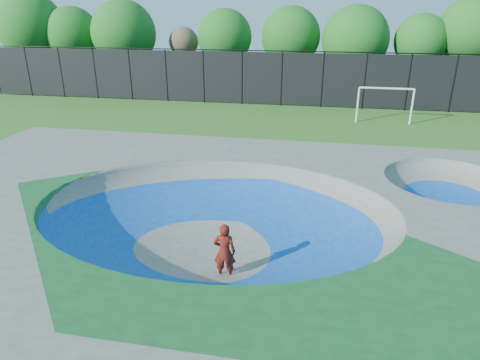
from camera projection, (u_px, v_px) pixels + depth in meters
name	position (u px, v px, depth m)	size (l,w,h in m)	color
ground	(217.00, 247.00, 13.46)	(120.00, 120.00, 0.00)	#2C611B
skate_deck	(217.00, 226.00, 13.18)	(22.00, 14.00, 1.50)	gray
skater	(225.00, 252.00, 11.64)	(0.61, 0.40, 1.68)	#B2210E
skateboard	(225.00, 277.00, 11.95)	(0.78, 0.22, 0.05)	black
soccer_goal	(386.00, 98.00, 27.14)	(3.46, 0.12, 2.29)	white
fence	(282.00, 78.00, 31.79)	(48.09, 0.09, 4.04)	black
treeline	(255.00, 35.00, 35.58)	(53.22, 6.64, 8.30)	#413120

